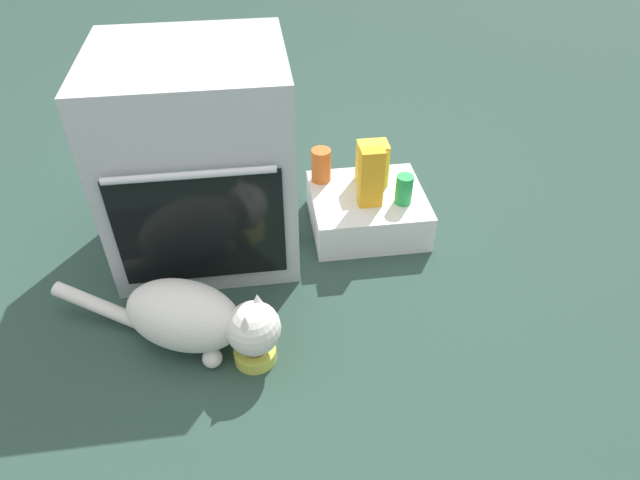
% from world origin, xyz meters
% --- Properties ---
extents(ground, '(8.00, 8.00, 0.00)m').
position_xyz_m(ground, '(0.00, 0.00, 0.00)').
color(ground, '#284238').
extents(oven, '(0.65, 0.64, 0.77)m').
position_xyz_m(oven, '(0.04, 0.42, 0.38)').
color(oven, '#B7BABF').
rests_on(oven, ground).
extents(pantry_cabinet, '(0.45, 0.41, 0.16)m').
position_xyz_m(pantry_cabinet, '(0.67, 0.42, 0.08)').
color(pantry_cabinet, white).
rests_on(pantry_cabinet, ground).
extents(food_bowl, '(0.14, 0.14, 0.07)m').
position_xyz_m(food_bowl, '(0.18, -0.21, 0.03)').
color(food_bowl, '#D1D14C').
rests_on(food_bowl, ground).
extents(cat, '(0.76, 0.41, 0.25)m').
position_xyz_m(cat, '(0.00, -0.13, 0.13)').
color(cat, silver).
rests_on(cat, ground).
extents(soda_can, '(0.07, 0.07, 0.12)m').
position_xyz_m(soda_can, '(0.79, 0.35, 0.22)').
color(soda_can, green).
rests_on(soda_can, pantry_cabinet).
extents(juice_carton, '(0.09, 0.06, 0.24)m').
position_xyz_m(juice_carton, '(0.66, 0.36, 0.28)').
color(juice_carton, orange).
rests_on(juice_carton, pantry_cabinet).
extents(snack_bag, '(0.12, 0.09, 0.18)m').
position_xyz_m(snack_bag, '(0.70, 0.51, 0.25)').
color(snack_bag, yellow).
rests_on(snack_bag, pantry_cabinet).
extents(sauce_jar, '(0.08, 0.08, 0.14)m').
position_xyz_m(sauce_jar, '(0.50, 0.55, 0.23)').
color(sauce_jar, '#D16023').
rests_on(sauce_jar, pantry_cabinet).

